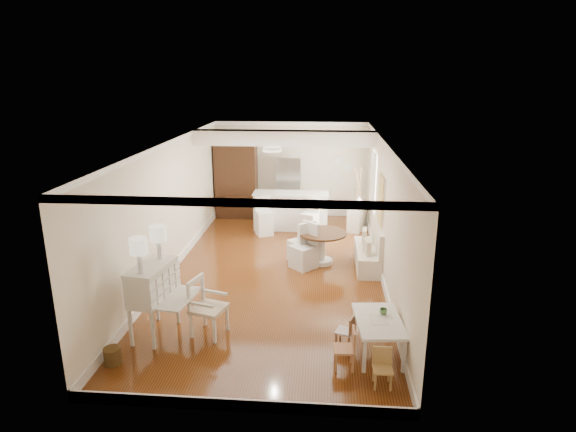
# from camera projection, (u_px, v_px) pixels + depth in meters

# --- Properties ---
(room) EXTENTS (9.00, 9.04, 2.82)m
(room) POSITION_uv_depth(u_px,v_px,m) (279.00, 180.00, 10.15)
(room) COLOR brown
(room) RESTS_ON ground
(secretary_bureau) EXTENTS (1.09, 1.11, 1.22)m
(secretary_bureau) POSITION_uv_depth(u_px,v_px,m) (154.00, 300.00, 7.77)
(secretary_bureau) COLOR silver
(secretary_bureau) RESTS_ON ground
(gustavian_armchair) EXTENTS (0.69, 0.69, 0.96)m
(gustavian_armchair) POSITION_uv_depth(u_px,v_px,m) (209.00, 307.00, 7.81)
(gustavian_armchair) COLOR white
(gustavian_armchair) RESTS_ON ground
(wicker_basket) EXTENTS (0.33, 0.33, 0.26)m
(wicker_basket) POSITION_uv_depth(u_px,v_px,m) (113.00, 356.00, 7.09)
(wicker_basket) COLOR #553B1A
(wicker_basket) RESTS_ON ground
(kids_table) EXTENTS (0.77, 1.18, 0.56)m
(kids_table) POSITION_uv_depth(u_px,v_px,m) (378.00, 336.00, 7.33)
(kids_table) COLOR white
(kids_table) RESTS_ON ground
(kids_chair_a) EXTENTS (0.32, 0.32, 0.63)m
(kids_chair_a) POSITION_uv_depth(u_px,v_px,m) (344.00, 348.00, 6.94)
(kids_chair_a) COLOR #B67B52
(kids_chair_a) RESTS_ON ground
(kids_chair_b) EXTENTS (0.33, 0.33, 0.54)m
(kids_chair_b) POSITION_uv_depth(u_px,v_px,m) (345.00, 331.00, 7.51)
(kids_chair_b) COLOR #976945
(kids_chair_b) RESTS_ON ground
(kids_chair_c) EXTENTS (0.27, 0.27, 0.55)m
(kids_chair_c) POSITION_uv_depth(u_px,v_px,m) (383.00, 368.00, 6.54)
(kids_chair_c) COLOR tan
(kids_chair_c) RESTS_ON ground
(banquette) EXTENTS (0.52, 1.60, 0.98)m
(banquette) POSITION_uv_depth(u_px,v_px,m) (368.00, 246.00, 10.60)
(banquette) COLOR silver
(banquette) RESTS_ON ground
(dining_table) EXTENTS (1.22, 1.22, 0.74)m
(dining_table) POSITION_uv_depth(u_px,v_px,m) (322.00, 248.00, 10.81)
(dining_table) COLOR #472916
(dining_table) RESTS_ON ground
(slip_chair_near) EXTENTS (0.69, 0.69, 1.01)m
(slip_chair_near) POSITION_uv_depth(u_px,v_px,m) (304.00, 246.00, 10.54)
(slip_chair_near) COLOR silver
(slip_chair_near) RESTS_ON ground
(slip_chair_far) EXTENTS (0.67, 0.67, 0.98)m
(slip_chair_far) POSITION_uv_depth(u_px,v_px,m) (301.00, 241.00, 10.90)
(slip_chair_far) COLOR white
(slip_chair_far) RESTS_ON ground
(breakfast_counter) EXTENTS (2.05, 0.65, 1.03)m
(breakfast_counter) POSITION_uv_depth(u_px,v_px,m) (291.00, 211.00, 13.22)
(breakfast_counter) COLOR white
(breakfast_counter) RESTS_ON ground
(bar_stool_left) EXTENTS (0.53, 0.53, 1.01)m
(bar_stool_left) POSITION_uv_depth(u_px,v_px,m) (264.00, 216.00, 12.72)
(bar_stool_left) COLOR white
(bar_stool_left) RESTS_ON ground
(bar_stool_right) EXTENTS (0.52, 0.52, 0.98)m
(bar_stool_right) POSITION_uv_depth(u_px,v_px,m) (309.00, 218.00, 12.67)
(bar_stool_right) COLOR white
(bar_stool_right) RESTS_ON ground
(pantry_cabinet) EXTENTS (1.20, 0.60, 2.30)m
(pantry_cabinet) POSITION_uv_depth(u_px,v_px,m) (236.00, 179.00, 14.20)
(pantry_cabinet) COLOR #381E11
(pantry_cabinet) RESTS_ON ground
(fridge) EXTENTS (0.75, 0.65, 1.80)m
(fridge) POSITION_uv_depth(u_px,v_px,m) (300.00, 189.00, 14.10)
(fridge) COLOR silver
(fridge) RESTS_ON ground
(sideboard) EXTENTS (0.60, 0.85, 0.74)m
(sideboard) POSITION_uv_depth(u_px,v_px,m) (357.00, 217.00, 13.18)
(sideboard) COLOR white
(sideboard) RESTS_ON ground
(pencil_cup) EXTENTS (0.13, 0.13, 0.09)m
(pencil_cup) POSITION_uv_depth(u_px,v_px,m) (383.00, 311.00, 7.40)
(pencil_cup) COLOR #598950
(pencil_cup) RESTS_ON kids_table
(branch_vase) EXTENTS (0.26, 0.26, 0.21)m
(branch_vase) POSITION_uv_depth(u_px,v_px,m) (359.00, 200.00, 13.04)
(branch_vase) COLOR white
(branch_vase) RESTS_ON sideboard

